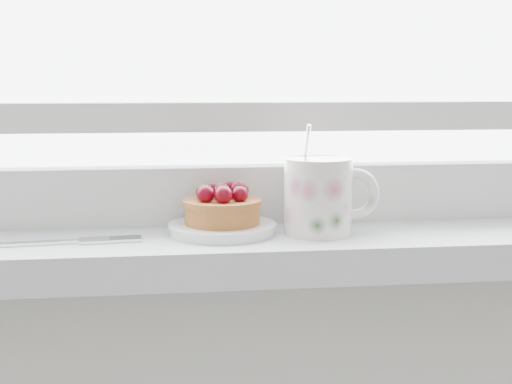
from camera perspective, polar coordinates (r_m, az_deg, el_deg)
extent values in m
cube|color=silver|center=(0.83, -1.19, -4.59)|extent=(1.60, 0.20, 0.04)
cube|color=silver|center=(0.89, -1.70, -0.09)|extent=(1.30, 0.05, 0.07)
cube|color=silver|center=(0.88, -1.72, 6.04)|extent=(1.30, 0.04, 0.04)
cylinder|color=white|center=(0.82, -2.72, -2.94)|extent=(0.12, 0.12, 0.01)
cylinder|color=brown|center=(0.81, -2.73, -1.56)|extent=(0.09, 0.09, 0.03)
cylinder|color=brown|center=(0.81, -2.73, -0.82)|extent=(0.09, 0.09, 0.01)
sphere|color=#44000A|center=(0.81, -2.74, -0.01)|extent=(0.02, 0.02, 0.02)
sphere|color=#44000A|center=(0.82, -1.33, 0.12)|extent=(0.02, 0.02, 0.02)
sphere|color=#44000A|center=(0.83, -2.16, 0.25)|extent=(0.02, 0.02, 0.02)
sphere|color=#44000A|center=(0.83, -3.47, 0.13)|extent=(0.02, 0.02, 0.02)
sphere|color=#44000A|center=(0.81, -4.21, -0.02)|extent=(0.02, 0.02, 0.02)
sphere|color=#44000A|center=(0.79, -4.07, -0.18)|extent=(0.02, 0.02, 0.02)
sphere|color=#44000A|center=(0.79, -2.63, -0.25)|extent=(0.02, 0.02, 0.02)
sphere|color=#44000A|center=(0.80, -1.29, -0.18)|extent=(0.02, 0.02, 0.02)
cylinder|color=silver|center=(0.81, 4.99, -0.34)|extent=(0.08, 0.08, 0.09)
cylinder|color=black|center=(0.81, 5.02, 2.45)|extent=(0.07, 0.07, 0.01)
torus|color=silver|center=(0.82, 7.87, -0.17)|extent=(0.06, 0.01, 0.06)
cylinder|color=silver|center=(0.82, 4.05, 3.59)|extent=(0.01, 0.02, 0.05)
cube|color=silver|center=(0.80, -19.60, -4.00)|extent=(0.11, 0.02, 0.00)
cube|color=silver|center=(0.80, -14.69, -3.85)|extent=(0.02, 0.01, 0.00)
cube|color=silver|center=(0.80, -12.81, -3.78)|extent=(0.04, 0.03, 0.00)
cube|color=silver|center=(0.79, -10.43, -3.86)|extent=(0.04, 0.01, 0.00)
cube|color=silver|center=(0.79, -10.45, -3.75)|extent=(0.04, 0.01, 0.00)
cube|color=silver|center=(0.80, -10.48, -3.64)|extent=(0.04, 0.01, 0.00)
cube|color=silver|center=(0.81, -10.51, -3.54)|extent=(0.04, 0.01, 0.00)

